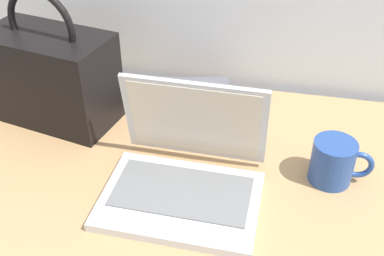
% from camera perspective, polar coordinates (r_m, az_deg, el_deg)
% --- Properties ---
extents(desk, '(1.60, 0.76, 0.03)m').
position_cam_1_polar(desk, '(1.02, 0.22, -6.19)').
color(desk, tan).
rests_on(desk, ground).
extents(laptop, '(0.31, 0.27, 0.22)m').
position_cam_1_polar(laptop, '(0.95, -0.81, -5.31)').
color(laptop, silver).
rests_on(laptop, desk).
extents(coffee_mug, '(0.13, 0.09, 0.09)m').
position_cam_1_polar(coffee_mug, '(1.01, 16.82, -3.88)').
color(coffee_mug, '#26478C').
rests_on(coffee_mug, desk).
extents(handbag, '(0.33, 0.22, 0.33)m').
position_cam_1_polar(handbag, '(1.18, -16.72, 6.16)').
color(handbag, black).
rests_on(handbag, desk).
extents(book_stack, '(0.24, 0.19, 0.05)m').
position_cam_1_polar(book_stack, '(1.20, -0.32, 3.39)').
color(book_stack, '#B23333').
rests_on(book_stack, desk).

